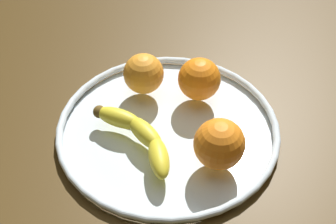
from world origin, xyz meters
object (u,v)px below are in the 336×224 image
(banana, at_px, (139,135))
(orange_front_right, at_px, (144,74))
(orange_back_right, at_px, (199,79))
(orange_front_left, at_px, (219,144))
(fruit_bowl, at_px, (168,129))

(banana, height_order, orange_front_right, orange_front_right)
(banana, relative_size, orange_back_right, 2.67)
(orange_front_left, bearing_deg, fruit_bowl, 9.71)
(banana, xyz_separation_m, orange_front_right, (0.10, -0.07, 0.02))
(banana, height_order, orange_front_left, orange_front_left)
(banana, xyz_separation_m, orange_back_right, (0.03, -0.14, 0.02))
(orange_back_right, distance_m, orange_front_right, 0.10)
(banana, relative_size, orange_front_right, 2.77)
(banana, distance_m, orange_front_right, 0.12)
(orange_back_right, bearing_deg, orange_front_right, 45.44)
(fruit_bowl, relative_size, orange_front_right, 5.24)
(banana, bearing_deg, orange_front_right, -39.85)
(orange_back_right, height_order, orange_front_right, orange_back_right)
(fruit_bowl, relative_size, orange_back_right, 5.04)
(orange_front_right, distance_m, orange_front_left, 0.20)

